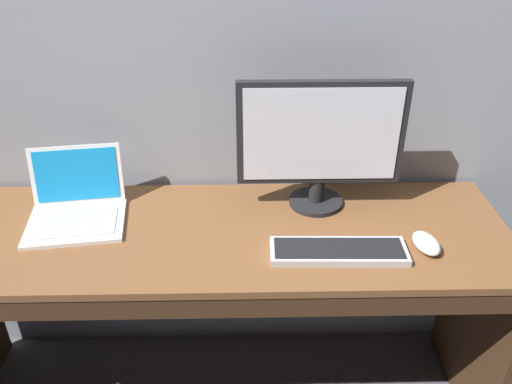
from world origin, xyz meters
name	(u,v)px	position (x,y,z in m)	size (l,w,h in m)	color
desk	(215,282)	(0.00, -0.02, 0.58)	(1.88, 0.58, 0.78)	brown
laptop_white	(76,206)	(-0.44, 0.09, 0.82)	(0.33, 0.32, 0.21)	white
external_monitor	(320,142)	(0.34, 0.14, 1.01)	(0.53, 0.18, 0.44)	black
wired_keyboard	(338,251)	(0.38, -0.13, 0.79)	(0.40, 0.13, 0.02)	#BCBCC1
computer_mouse	(426,243)	(0.64, -0.11, 0.80)	(0.07, 0.12, 0.04)	white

